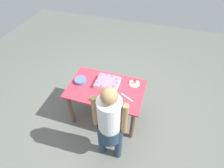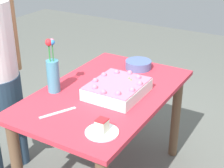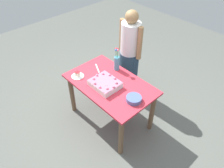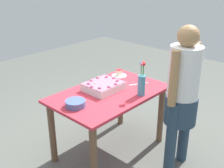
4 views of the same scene
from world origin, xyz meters
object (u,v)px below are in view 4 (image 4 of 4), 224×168
(sheet_cake, at_px, (103,86))
(cake_knife, at_px, (138,84))
(serving_plate_with_slice, at_px, (119,74))
(fruit_bowl, at_px, (75,103))
(flower_vase, at_px, (142,83))
(person_standing, at_px, (182,92))

(sheet_cake, relative_size, cake_knife, 1.66)
(serving_plate_with_slice, bearing_deg, fruit_bowl, 14.44)
(serving_plate_with_slice, distance_m, fruit_bowl, 0.91)
(flower_vase, xyz_separation_m, fruit_bowl, (0.62, -0.30, -0.11))
(flower_vase, bearing_deg, cake_knife, -136.84)
(sheet_cake, distance_m, person_standing, 0.83)
(cake_knife, xyz_separation_m, fruit_bowl, (0.83, -0.10, 0.03))
(serving_plate_with_slice, bearing_deg, cake_knife, 82.31)
(serving_plate_with_slice, xyz_separation_m, person_standing, (0.14, 0.92, 0.10))
(fruit_bowl, distance_m, person_standing, 1.02)
(flower_vase, bearing_deg, serving_plate_with_slice, -115.79)
(cake_knife, distance_m, person_standing, 0.61)
(sheet_cake, xyz_separation_m, flower_vase, (-0.17, 0.38, 0.09))
(serving_plate_with_slice, distance_m, flower_vase, 0.59)
(serving_plate_with_slice, xyz_separation_m, flower_vase, (0.25, 0.53, 0.11))
(serving_plate_with_slice, height_order, flower_vase, flower_vase)
(cake_knife, bearing_deg, serving_plate_with_slice, -70.50)
(cake_knife, height_order, fruit_bowl, fruit_bowl)
(serving_plate_with_slice, distance_m, cake_knife, 0.33)
(serving_plate_with_slice, xyz_separation_m, fruit_bowl, (0.88, 0.23, 0.01))
(flower_vase, bearing_deg, sheet_cake, -65.94)
(serving_plate_with_slice, relative_size, flower_vase, 0.50)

